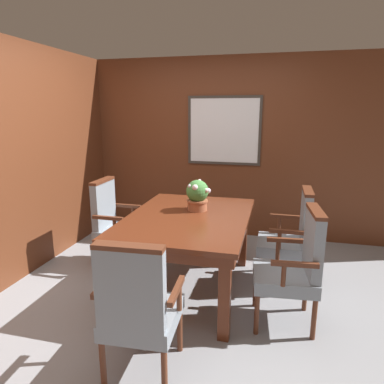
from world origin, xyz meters
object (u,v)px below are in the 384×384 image
(dining_table, at_px, (188,226))
(chair_head_near, at_px, (138,307))
(chair_right_near, at_px, (295,265))
(chair_left_far, at_px, (115,221))
(chair_right_far, at_px, (291,235))
(potted_plant, at_px, (198,195))

(dining_table, height_order, chair_head_near, chair_head_near)
(dining_table, distance_m, chair_head_near, 1.22)
(dining_table, bearing_deg, chair_head_near, -90.69)
(chair_right_near, height_order, chair_left_far, same)
(chair_left_far, bearing_deg, chair_head_near, -148.85)
(chair_right_far, bearing_deg, chair_left_far, -89.42)
(chair_right_near, distance_m, chair_head_near, 1.33)
(chair_head_near, distance_m, potted_plant, 1.48)
(chair_right_near, distance_m, chair_left_far, 2.05)
(chair_left_far, distance_m, potted_plant, 1.08)
(chair_right_near, relative_size, chair_left_far, 1.00)
(chair_right_near, relative_size, chair_head_near, 1.00)
(chair_right_near, bearing_deg, potted_plant, -125.15)
(dining_table, height_order, chair_left_far, chair_left_far)
(chair_head_near, bearing_deg, chair_left_far, -62.32)
(dining_table, bearing_deg, potted_plant, 79.04)
(chair_right_far, bearing_deg, potted_plant, -80.58)
(chair_right_near, height_order, potted_plant, potted_plant)
(potted_plant, bearing_deg, chair_head_near, -92.24)
(chair_left_far, bearing_deg, dining_table, -109.88)
(chair_right_far, xyz_separation_m, potted_plant, (-0.93, -0.16, 0.40))
(dining_table, relative_size, potted_plant, 5.08)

